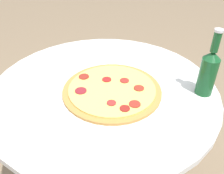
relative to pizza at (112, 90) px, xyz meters
The scene contains 3 objects.
table 0.23m from the pizza, 45.18° to the right, with size 0.87×0.87×0.74m.
pizza is the anchor object (origin of this frame).
beer_bottle 0.35m from the pizza, behind, with size 0.06×0.06×0.25m.
Camera 1 is at (0.04, 0.78, 1.30)m, focal length 40.00 mm.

